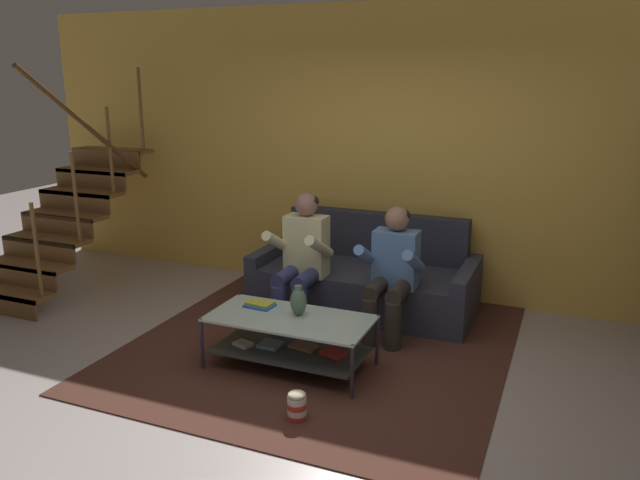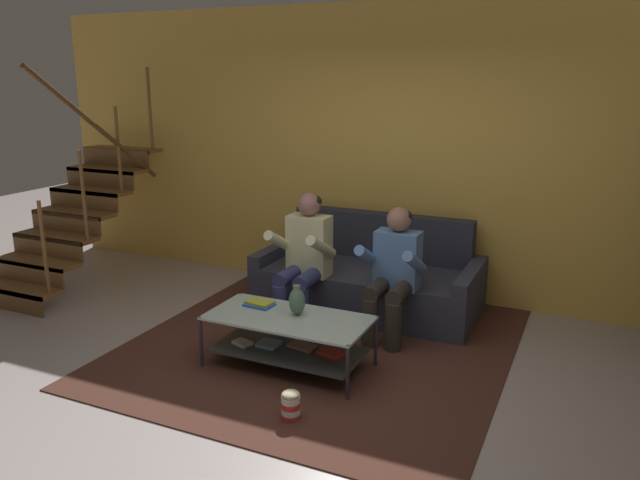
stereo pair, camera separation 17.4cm
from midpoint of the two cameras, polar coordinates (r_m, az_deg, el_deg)
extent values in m
plane|color=#AB9E9C|center=(4.58, -1.47, -14.03)|extent=(16.80, 16.80, 0.00)
cube|color=gold|center=(6.35, 8.36, 7.84)|extent=(8.40, 0.12, 2.90)
cube|color=brown|center=(6.78, -25.32, -4.04)|extent=(0.96, 0.27, 0.04)
cube|color=brown|center=(6.73, -26.06, -4.98)|extent=(0.96, 0.02, 0.20)
cube|color=brown|center=(6.89, -23.80, -1.85)|extent=(0.96, 0.27, 0.04)
cube|color=brown|center=(6.83, -24.51, -2.76)|extent=(0.96, 0.02, 0.20)
cube|color=brown|center=(7.02, -22.33, 0.27)|extent=(0.96, 0.27, 0.04)
cube|color=brown|center=(6.95, -23.02, -0.60)|extent=(0.96, 0.02, 0.20)
cube|color=brown|center=(7.15, -20.92, 2.31)|extent=(0.96, 0.27, 0.04)
cube|color=brown|center=(7.08, -21.58, 1.47)|extent=(0.96, 0.02, 0.20)
cube|color=brown|center=(7.30, -19.56, 4.27)|extent=(0.96, 0.27, 0.04)
cube|color=brown|center=(7.23, -20.19, 3.47)|extent=(0.96, 0.02, 0.20)
cube|color=brown|center=(7.47, -18.25, 6.14)|extent=(0.96, 0.27, 0.04)
cube|color=brown|center=(7.39, -18.86, 5.38)|extent=(0.96, 0.02, 0.20)
cube|color=brown|center=(7.64, -16.99, 7.93)|extent=(0.96, 0.27, 0.04)
cube|color=brown|center=(7.56, -17.58, 7.21)|extent=(0.96, 0.02, 0.20)
cylinder|color=brown|center=(6.33, -23.21, -0.65)|extent=(0.04, 0.04, 0.90)
cylinder|color=brown|center=(6.61, -20.11, 3.81)|extent=(0.04, 0.04, 0.90)
cylinder|color=brown|center=(6.94, -17.25, 7.87)|extent=(0.04, 0.04, 0.90)
cylinder|color=brown|center=(7.32, -14.63, 11.52)|extent=(0.04, 0.04, 0.90)
cylinder|color=brown|center=(6.72, -18.97, 9.68)|extent=(0.05, 1.66, 1.23)
cube|color=#323444|center=(6.06, 5.17, -4.48)|extent=(1.83, 0.98, 0.42)
cube|color=#2A2C3A|center=(6.29, 6.48, 0.39)|extent=(1.83, 0.18, 0.46)
cube|color=#323444|center=(6.41, -3.10, -2.77)|extent=(0.13, 0.98, 0.54)
cube|color=#323444|center=(5.81, 14.36, -5.15)|extent=(0.13, 0.98, 0.54)
cylinder|color=navy|center=(5.57, -2.73, -6.22)|extent=(0.14, 0.14, 0.42)
cylinder|color=navy|center=(5.49, -0.86, -6.54)|extent=(0.14, 0.14, 0.42)
cylinder|color=navy|center=(5.63, -1.93, -3.25)|extent=(0.14, 0.42, 0.14)
cylinder|color=navy|center=(5.55, -0.08, -3.52)|extent=(0.14, 0.42, 0.14)
cube|color=beige|center=(5.70, -0.11, -0.51)|extent=(0.38, 0.22, 0.56)
cylinder|color=beige|center=(5.62, -2.77, -0.18)|extent=(0.09, 0.49, 0.31)
cylinder|color=beige|center=(5.45, 1.04, -0.64)|extent=(0.09, 0.49, 0.31)
sphere|color=#8F6158|center=(5.61, -0.11, 3.28)|extent=(0.21, 0.21, 0.21)
ellipsoid|color=black|center=(5.63, -0.03, 3.58)|extent=(0.21, 0.21, 0.13)
cylinder|color=#2F2A23|center=(5.26, 5.56, -7.58)|extent=(0.14, 0.14, 0.42)
cylinder|color=#2F2A23|center=(5.20, 7.65, -7.91)|extent=(0.14, 0.14, 0.42)
cylinder|color=#2F2A23|center=(5.33, 6.26, -4.42)|extent=(0.14, 0.42, 0.14)
cylinder|color=#2F2A23|center=(5.27, 8.33, -4.70)|extent=(0.14, 0.42, 0.14)
cube|color=#567CB4|center=(5.42, 8.03, -1.79)|extent=(0.38, 0.22, 0.50)
cylinder|color=#567CB4|center=(5.31, 5.38, -1.53)|extent=(0.09, 0.49, 0.31)
cylinder|color=#567CB4|center=(5.19, 9.62, -2.04)|extent=(0.09, 0.49, 0.31)
sphere|color=#92654F|center=(5.33, 8.17, 1.87)|extent=(0.21, 0.21, 0.21)
ellipsoid|color=black|center=(5.35, 8.24, 2.19)|extent=(0.21, 0.21, 0.13)
cube|color=#A8BFB9|center=(4.81, -1.87, -7.14)|extent=(1.25, 0.61, 0.02)
cube|color=#373C3C|center=(4.92, -1.85, -9.98)|extent=(1.15, 0.56, 0.02)
cylinder|color=#302A36|center=(4.95, -9.82, -9.22)|extent=(0.03, 0.03, 0.42)
cylinder|color=#302A36|center=(4.43, 3.69, -12.06)|extent=(0.03, 0.03, 0.42)
cylinder|color=#302A36|center=(5.40, -6.32, -6.99)|extent=(0.03, 0.03, 0.42)
cylinder|color=#302A36|center=(4.92, 6.17, -9.22)|extent=(0.03, 0.03, 0.42)
cube|color=silver|center=(5.00, -6.12, -9.34)|extent=(0.17, 0.14, 0.03)
cube|color=#799AB2|center=(4.96, -3.68, -9.47)|extent=(0.17, 0.16, 0.03)
cube|color=#9C6F52|center=(4.92, -0.60, -9.69)|extent=(0.24, 0.17, 0.02)
cube|color=red|center=(4.80, 2.08, -10.29)|extent=(0.21, 0.17, 0.03)
cube|color=#4A281F|center=(5.45, 1.62, -8.99)|extent=(3.04, 3.41, 0.01)
cube|color=#654C50|center=(5.45, 1.62, -8.97)|extent=(1.67, 1.88, 0.00)
ellipsoid|color=#4E6B54|center=(4.81, -1.08, -5.65)|extent=(0.13, 0.13, 0.21)
cylinder|color=#4E6B54|center=(4.77, -1.09, -4.45)|extent=(0.06, 0.06, 0.05)
cube|color=blue|center=(5.04, -4.59, -5.94)|extent=(0.24, 0.17, 0.02)
cube|color=gold|center=(5.05, -4.56, -5.69)|extent=(0.23, 0.17, 0.02)
cylinder|color=red|center=(4.29, -1.48, -15.81)|extent=(0.13, 0.13, 0.04)
cylinder|color=white|center=(4.27, -1.48, -15.33)|extent=(0.13, 0.13, 0.04)
cylinder|color=red|center=(4.25, -1.48, -14.85)|extent=(0.13, 0.13, 0.04)
cylinder|color=white|center=(4.23, -1.49, -14.36)|extent=(0.13, 0.13, 0.04)
ellipsoid|color=beige|center=(4.21, -1.49, -13.93)|extent=(0.12, 0.12, 0.04)
camera|label=1|loc=(0.09, -89.00, 0.27)|focal=35.00mm
camera|label=2|loc=(0.09, 91.00, -0.27)|focal=35.00mm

